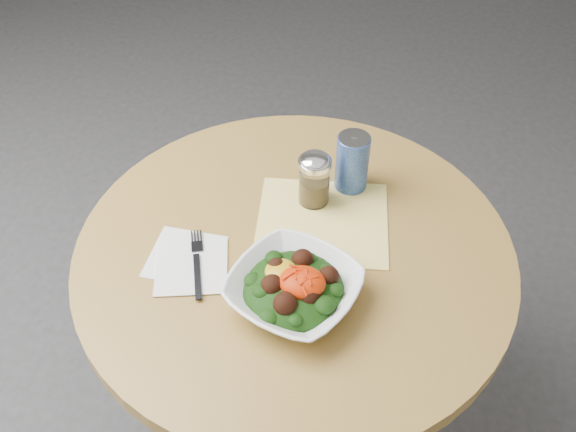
{
  "coord_description": "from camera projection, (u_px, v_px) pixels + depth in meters",
  "views": [
    {
      "loc": [
        0.14,
        -0.87,
        1.72
      ],
      "look_at": [
        -0.02,
        0.03,
        0.81
      ],
      "focal_mm": 40.0,
      "sensor_mm": 36.0,
      "label": 1
    }
  ],
  "objects": [
    {
      "name": "ground",
      "position": [
        293.0,
        422.0,
        1.84
      ],
      "size": [
        6.0,
        6.0,
        0.0
      ],
      "primitive_type": "plane",
      "color": "#313133",
      "rests_on": "ground"
    },
    {
      "name": "table",
      "position": [
        294.0,
        305.0,
        1.45
      ],
      "size": [
        0.9,
        0.9,
        0.75
      ],
      "color": "black",
      "rests_on": "ground"
    },
    {
      "name": "cloth_napkin",
      "position": [
        322.0,
        221.0,
        1.36
      ],
      "size": [
        0.3,
        0.28,
        0.0
      ],
      "primitive_type": "cube",
      "rotation": [
        0.0,
        0.0,
        0.09
      ],
      "color": "yellow",
      "rests_on": "table"
    },
    {
      "name": "spice_shaker",
      "position": [
        314.0,
        179.0,
        1.36
      ],
      "size": [
        0.07,
        0.07,
        0.13
      ],
      "color": "silver",
      "rests_on": "table"
    },
    {
      "name": "salad_bowl",
      "position": [
        294.0,
        288.0,
        1.19
      ],
      "size": [
        0.31,
        0.31,
        0.09
      ],
      "color": "white",
      "rests_on": "table"
    },
    {
      "name": "paper_napkins",
      "position": [
        188.0,
        262.0,
        1.28
      ],
      "size": [
        0.18,
        0.18,
        0.0
      ],
      "color": "white",
      "rests_on": "table"
    },
    {
      "name": "fork",
      "position": [
        197.0,
        261.0,
        1.28
      ],
      "size": [
        0.07,
        0.18,
        0.0
      ],
      "color": "black",
      "rests_on": "table"
    },
    {
      "name": "beverage_can",
      "position": [
        352.0,
        162.0,
        1.39
      ],
      "size": [
        0.07,
        0.07,
        0.14
      ],
      "color": "navy",
      "rests_on": "table"
    }
  ]
}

